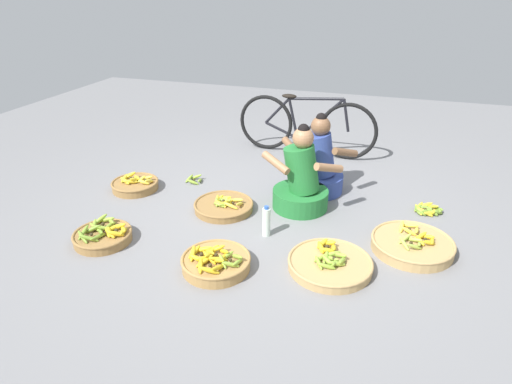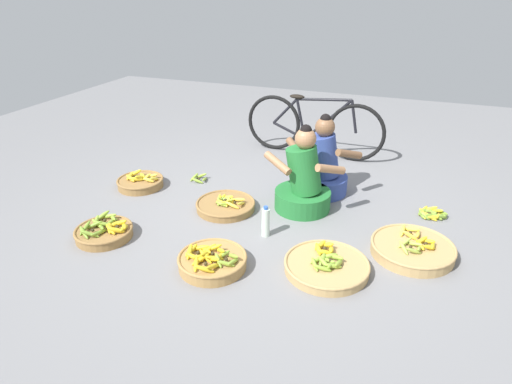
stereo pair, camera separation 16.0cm
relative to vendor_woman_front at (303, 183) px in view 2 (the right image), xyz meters
The scene contains 13 objects.
ground_plane 0.48m from the vendor_woman_front, 133.02° to the right, with size 10.00×10.00×0.00m, color slate.
vendor_woman_front is the anchor object (origin of this frame).
vendor_woman_behind 0.42m from the vendor_woman_front, 78.85° to the left, with size 0.76×0.52×0.81m.
bicycle_leaning 1.43m from the vendor_woman_front, 100.51° to the left, with size 1.70×0.12×0.73m.
banana_basket_near_bicycle 1.79m from the vendor_woman_front, 142.59° to the right, with size 0.48×0.48×0.16m.
banana_basket_front_left 1.01m from the vendor_woman_front, 64.25° to the right, with size 0.63×0.63×0.14m.
banana_basket_back_left 1.23m from the vendor_woman_front, 108.42° to the right, with size 0.52×0.52×0.17m.
banana_basket_front_right 0.75m from the vendor_woman_front, 157.73° to the right, with size 0.56×0.56×0.14m.
banana_basket_back_center 1.12m from the vendor_woman_front, 23.40° to the right, with size 0.65×0.65×0.16m.
banana_basket_front_center 1.71m from the vendor_woman_front, behind, with size 0.48×0.48×0.16m.
loose_bananas_near_vendor 1.20m from the vendor_woman_front, 12.67° to the left, with size 0.28×0.24×0.10m.
loose_bananas_mid_left 1.24m from the vendor_woman_front, 169.51° to the left, with size 0.18×0.17×0.09m.
water_bottle 0.62m from the vendor_woman_front, 105.41° to the right, with size 0.07×0.07×0.28m.
Camera 2 is at (1.15, -3.26, 1.95)m, focal length 30.64 mm.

